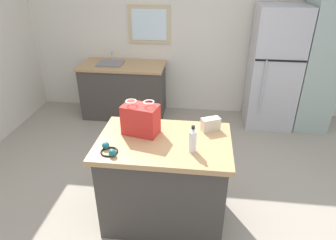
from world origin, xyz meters
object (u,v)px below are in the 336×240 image
(refrigerator, at_px, (274,69))
(tall_cabinet, at_px, (319,59))
(ear_defenders, at_px, (109,150))
(small_box, at_px, (211,124))
(bottle, at_px, (193,140))
(kitchen_island, at_px, (164,180))
(shopping_bag, at_px, (141,119))

(refrigerator, bearing_deg, tall_cabinet, 0.03)
(refrigerator, relative_size, tall_cabinet, 0.85)
(ear_defenders, bearing_deg, refrigerator, 54.19)
(small_box, bearing_deg, bottle, -111.77)
(kitchen_island, relative_size, tall_cabinet, 0.56)
(small_box, height_order, bottle, bottle)
(small_box, bearing_deg, ear_defenders, -150.04)
(tall_cabinet, relative_size, bottle, 8.92)
(ear_defenders, bearing_deg, bottle, 8.69)
(shopping_bag, xyz_separation_m, ear_defenders, (-0.20, -0.36, -0.12))
(ear_defenders, bearing_deg, kitchen_island, 30.00)
(refrigerator, distance_m, ear_defenders, 3.09)
(shopping_bag, bearing_deg, refrigerator, 53.22)
(refrigerator, relative_size, ear_defenders, 8.62)
(tall_cabinet, distance_m, bottle, 2.96)
(shopping_bag, height_order, small_box, shopping_bag)
(small_box, bearing_deg, tall_cabinet, 51.85)
(kitchen_island, distance_m, small_box, 0.70)
(tall_cabinet, xyz_separation_m, bottle, (-1.74, -2.40, -0.06))
(bottle, bearing_deg, ear_defenders, -171.31)
(bottle, relative_size, ear_defenders, 1.14)
(shopping_bag, xyz_separation_m, small_box, (0.64, 0.13, -0.08))
(tall_cabinet, distance_m, ear_defenders, 3.49)
(kitchen_island, relative_size, small_box, 6.97)
(kitchen_island, relative_size, refrigerator, 0.66)
(refrigerator, xyz_separation_m, tall_cabinet, (0.62, 0.00, 0.17))
(refrigerator, distance_m, shopping_bag, 2.68)
(tall_cabinet, relative_size, ear_defenders, 10.20)
(shopping_bag, relative_size, ear_defenders, 1.69)
(refrigerator, bearing_deg, ear_defenders, -125.81)
(bottle, bearing_deg, small_box, 68.23)
(bottle, bearing_deg, shopping_bag, 152.73)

